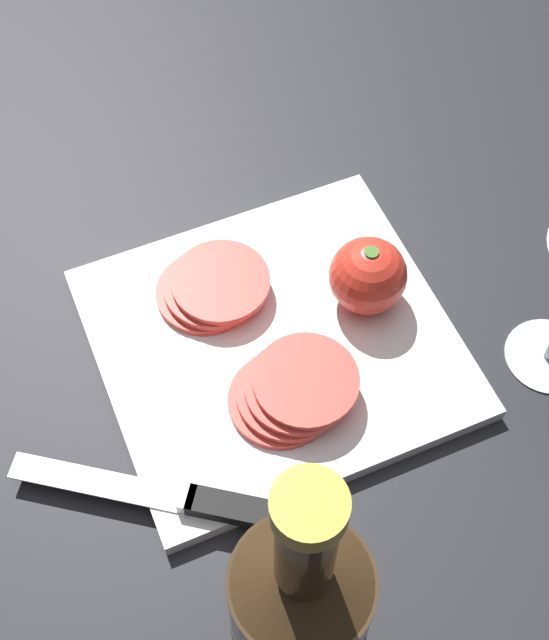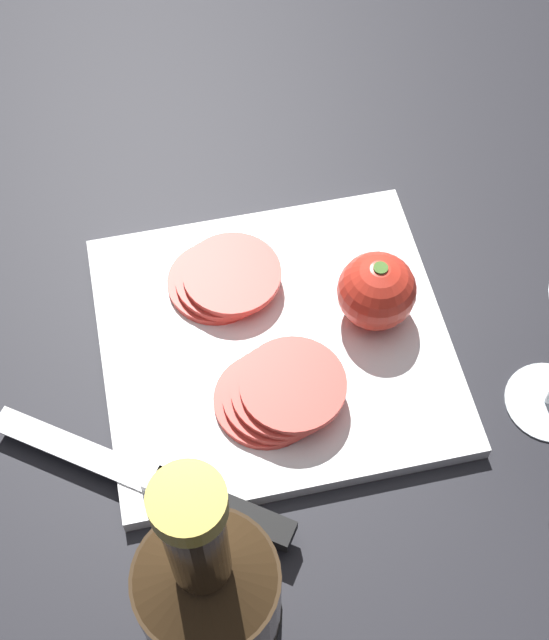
{
  "view_description": "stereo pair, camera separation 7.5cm",
  "coord_description": "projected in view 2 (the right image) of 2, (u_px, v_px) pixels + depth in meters",
  "views": [
    {
      "loc": [
        0.17,
        0.33,
        0.68
      ],
      "look_at": [
        0.01,
        -0.03,
        0.05
      ],
      "focal_mm": 50.0,
      "sensor_mm": 36.0,
      "label": 1
    },
    {
      "loc": [
        0.1,
        0.35,
        0.68
      ],
      "look_at": [
        0.01,
        -0.03,
        0.05
      ],
      "focal_mm": 50.0,
      "sensor_mm": 36.0,
      "label": 2
    }
  ],
  "objects": [
    {
      "name": "knife",
      "position": [
        195.0,
        497.0,
        0.69
      ],
      "size": [
        0.23,
        0.17,
        0.01
      ],
      "rotation": [
        0.0,
        0.0,
        5.67
      ],
      "color": "silver",
      "rests_on": "cutting_board"
    },
    {
      "name": "tomato_slice_stack_far",
      "position": [
        224.0,
        278.0,
        0.8
      ],
      "size": [
        0.1,
        0.09,
        0.02
      ],
      "color": "#D63D33",
      "rests_on": "cutting_board"
    },
    {
      "name": "whole_tomato",
      "position": [
        377.0,
        291.0,
        0.76
      ],
      "size": [
        0.07,
        0.07,
        0.07
      ],
      "color": "red",
      "rests_on": "cutting_board"
    },
    {
      "name": "tomato_slice_stack_near",
      "position": [
        280.0,
        392.0,
        0.73
      ],
      "size": [
        0.11,
        0.09,
        0.03
      ],
      "color": "#D63D33",
      "rests_on": "cutting_board"
    },
    {
      "name": "ground_plane",
      "position": [
        297.0,
        377.0,
        0.77
      ],
      "size": [
        3.0,
        3.0,
        0.0
      ],
      "primitive_type": "plane",
      "color": "black"
    },
    {
      "name": "cutting_board",
      "position": [
        274.0,
        343.0,
        0.78
      ],
      "size": [
        0.3,
        0.28,
        0.02
      ],
      "color": "white",
      "rests_on": "ground_plane"
    },
    {
      "name": "wine_bottle",
      "position": [
        215.0,
        622.0,
        0.55
      ],
      "size": [
        0.08,
        0.08,
        0.34
      ],
      "color": "#332314",
      "rests_on": "ground_plane"
    }
  ]
}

